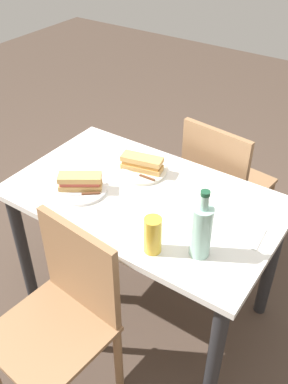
{
  "coord_description": "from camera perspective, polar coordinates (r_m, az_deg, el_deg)",
  "views": [
    {
      "loc": [
        -0.84,
        1.23,
        1.87
      ],
      "look_at": [
        0.0,
        0.0,
        0.74
      ],
      "focal_mm": 40.06,
      "sensor_mm": 36.0,
      "label": 1
    }
  ],
  "objects": [
    {
      "name": "chair_near",
      "position": [
        2.36,
        10.23,
        1.11
      ],
      "size": [
        0.44,
        0.44,
        0.88
      ],
      "color": "#936B47",
      "rests_on": "ground"
    },
    {
      "name": "plate_far",
      "position": [
        2.03,
        -0.26,
        2.9
      ],
      "size": [
        0.24,
        0.24,
        0.01
      ],
      "primitive_type": "cylinder",
      "color": "silver",
      "rests_on": "dining_table"
    },
    {
      "name": "knife_near",
      "position": [
        1.88,
        -8.26,
        -0.28
      ],
      "size": [
        0.15,
        0.12,
        0.01
      ],
      "color": "silver",
      "rests_on": "plate_near"
    },
    {
      "name": "water_bottle",
      "position": [
        1.55,
        7.65,
        -5.07
      ],
      "size": [
        0.08,
        0.08,
        0.29
      ],
      "color": "#99C6B7",
      "rests_on": "dining_table"
    },
    {
      "name": "chair_far",
      "position": [
        1.74,
        -10.54,
        -15.65
      ],
      "size": [
        0.44,
        0.44,
        0.88
      ],
      "color": "#936B47",
      "rests_on": "ground"
    },
    {
      "name": "ground_plane",
      "position": [
        2.39,
        0.0,
        -14.29
      ],
      "size": [
        8.0,
        8.0,
        0.0
      ],
      "primitive_type": "plane",
      "color": "#47382D"
    },
    {
      "name": "plate_near",
      "position": [
        1.93,
        -8.39,
        0.41
      ],
      "size": [
        0.24,
        0.24,
        0.01
      ],
      "primitive_type": "cylinder",
      "color": "white",
      "rests_on": "dining_table"
    },
    {
      "name": "dining_table",
      "position": [
        1.95,
        0.0,
        -3.17
      ],
      "size": [
        1.19,
        0.72,
        0.72
      ],
      "color": "silver",
      "rests_on": "ground"
    },
    {
      "name": "baguette_sandwich_far",
      "position": [
        2.01,
        -0.27,
        3.88
      ],
      "size": [
        0.21,
        0.11,
        0.07
      ],
      "color": "tan",
      "rests_on": "plate_far"
    },
    {
      "name": "beer_glass",
      "position": [
        1.58,
        1.18,
        -5.76
      ],
      "size": [
        0.07,
        0.07,
        0.15
      ],
      "primitive_type": "cylinder",
      "color": "gold",
      "rests_on": "dining_table"
    },
    {
      "name": "knife_far",
      "position": [
        1.98,
        -0.54,
        2.25
      ],
      "size": [
        0.18,
        0.02,
        0.01
      ],
      "color": "silver",
      "rests_on": "plate_far"
    },
    {
      "name": "paper_napkin",
      "position": [
        1.74,
        13.23,
        -5.39
      ],
      "size": [
        0.15,
        0.15,
        0.0
      ],
      "primitive_type": "cube",
      "rotation": [
        0.0,
        0.0,
        0.08
      ],
      "color": "white",
      "rests_on": "dining_table"
    },
    {
      "name": "baguette_sandwich_near",
      "position": [
        1.91,
        -8.5,
        1.41
      ],
      "size": [
        0.2,
        0.16,
        0.07
      ],
      "color": "tan",
      "rests_on": "plate_near"
    }
  ]
}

